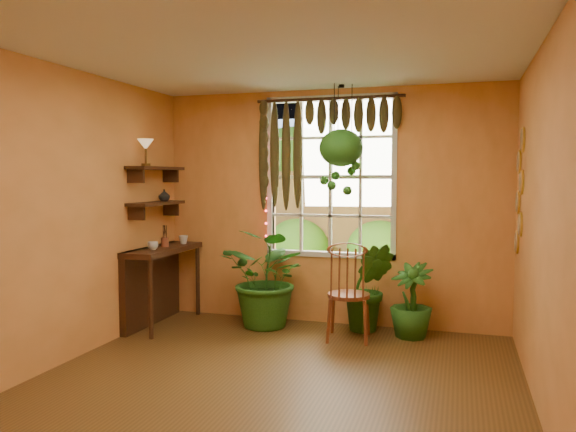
% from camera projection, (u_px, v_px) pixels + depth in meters
% --- Properties ---
extents(floor, '(4.50, 4.50, 0.00)m').
position_uv_depth(floor, '(265.00, 393.00, 4.41)').
color(floor, brown).
rests_on(floor, ground).
extents(ceiling, '(4.50, 4.50, 0.00)m').
position_uv_depth(ceiling, '(264.00, 44.00, 4.23)').
color(ceiling, silver).
rests_on(ceiling, wall_back).
extents(wall_back, '(4.00, 0.00, 4.00)m').
position_uv_depth(wall_back, '(330.00, 207.00, 6.47)').
color(wall_back, '#E8974F').
rests_on(wall_back, floor).
extents(wall_left, '(0.00, 4.50, 4.50)m').
position_uv_depth(wall_left, '(49.00, 217.00, 4.91)').
color(wall_left, '#E8974F').
rests_on(wall_left, floor).
extents(wall_right, '(0.00, 4.50, 4.50)m').
position_uv_depth(wall_right, '(548.00, 230.00, 3.73)').
color(wall_right, '#E8974F').
rests_on(wall_right, floor).
extents(window, '(1.52, 0.10, 1.86)m').
position_uv_depth(window, '(331.00, 177.00, 6.47)').
color(window, silver).
rests_on(window, wall_back).
extents(valance_vine, '(1.70, 0.12, 1.10)m').
position_uv_depth(valance_vine, '(321.00, 126.00, 6.34)').
color(valance_vine, '#3C2110').
rests_on(valance_vine, window).
extents(string_lights, '(0.03, 0.03, 1.54)m').
position_uv_depth(string_lights, '(266.00, 173.00, 6.60)').
color(string_lights, '#FF2633').
rests_on(string_lights, window).
extents(wall_plates, '(0.04, 0.32, 1.10)m').
position_uv_depth(wall_plates, '(519.00, 193.00, 5.43)').
color(wall_plates, '#FBEFCD').
rests_on(wall_plates, wall_right).
extents(counter_ledge, '(0.40, 1.20, 0.90)m').
position_uv_depth(counter_ledge, '(155.00, 277.00, 6.46)').
color(counter_ledge, '#3C2110').
rests_on(counter_ledge, floor).
extents(shelf_lower, '(0.25, 0.90, 0.04)m').
position_uv_depth(shelf_lower, '(157.00, 203.00, 6.39)').
color(shelf_lower, '#3C2110').
rests_on(shelf_lower, wall_left).
extents(shelf_upper, '(0.25, 0.90, 0.04)m').
position_uv_depth(shelf_upper, '(156.00, 168.00, 6.36)').
color(shelf_upper, '#3C2110').
rests_on(shelf_upper, wall_left).
extents(backyard, '(14.00, 10.00, 12.00)m').
position_uv_depth(backyard, '(395.00, 199.00, 10.81)').
color(backyard, '#1C4F16').
rests_on(backyard, ground).
extents(windsor_chair, '(0.49, 0.51, 1.19)m').
position_uv_depth(windsor_chair, '(348.00, 307.00, 5.84)').
color(windsor_chair, brown).
rests_on(windsor_chair, floor).
extents(potted_plant_left, '(1.22, 1.13, 1.13)m').
position_uv_depth(potted_plant_left, '(269.00, 278.00, 6.32)').
color(potted_plant_left, '#124613').
rests_on(potted_plant_left, floor).
extents(potted_plant_mid, '(0.59, 0.50, 0.98)m').
position_uv_depth(potted_plant_mid, '(368.00, 287.00, 6.16)').
color(potted_plant_mid, '#124613').
rests_on(potted_plant_mid, floor).
extents(potted_plant_right, '(0.59, 0.59, 0.79)m').
position_uv_depth(potted_plant_right, '(411.00, 300.00, 5.93)').
color(potted_plant_right, '#124613').
rests_on(potted_plant_right, floor).
extents(hanging_basket, '(0.48, 0.48, 1.22)m').
position_uv_depth(hanging_basket, '(341.00, 152.00, 6.11)').
color(hanging_basket, black).
rests_on(hanging_basket, ceiling).
extents(cup_a, '(0.15, 0.15, 0.09)m').
position_uv_depth(cup_a, '(153.00, 246.00, 6.15)').
color(cup_a, silver).
rests_on(cup_a, counter_ledge).
extents(cup_b, '(0.13, 0.13, 0.10)m').
position_uv_depth(cup_b, '(183.00, 240.00, 6.70)').
color(cup_b, beige).
rests_on(cup_b, counter_ledge).
extents(brush_jar, '(0.09, 0.09, 0.31)m').
position_uv_depth(brush_jar, '(165.00, 236.00, 6.44)').
color(brush_jar, brown).
rests_on(brush_jar, counter_ledge).
extents(shelf_vase, '(0.16, 0.16, 0.14)m').
position_uv_depth(shelf_vase, '(164.00, 195.00, 6.55)').
color(shelf_vase, '#B2AD99').
rests_on(shelf_vase, shelf_lower).
extents(tiffany_lamp, '(0.18, 0.18, 0.30)m').
position_uv_depth(tiffany_lamp, '(146.00, 146.00, 6.12)').
color(tiffany_lamp, brown).
rests_on(tiffany_lamp, shelf_upper).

